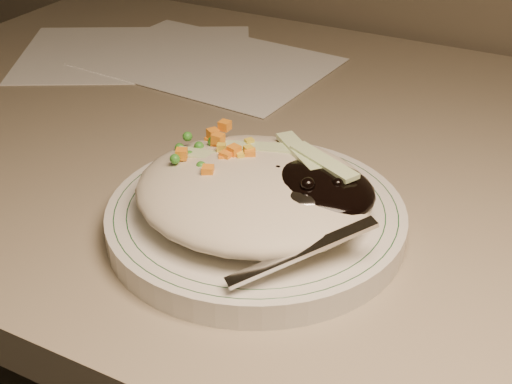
% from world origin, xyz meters
% --- Properties ---
extents(desk, '(1.40, 0.70, 0.74)m').
position_xyz_m(desk, '(0.00, 1.38, 0.54)').
color(desk, gray).
rests_on(desk, ground).
extents(plate, '(0.24, 0.24, 0.02)m').
position_xyz_m(plate, '(-0.11, 1.22, 0.75)').
color(plate, silver).
rests_on(plate, desk).
extents(plate_rim, '(0.23, 0.23, 0.00)m').
position_xyz_m(plate_rim, '(-0.11, 1.22, 0.76)').
color(plate_rim, '#144723').
rests_on(plate_rim, plate).
extents(meal, '(0.21, 0.19, 0.05)m').
position_xyz_m(meal, '(-0.11, 1.22, 0.78)').
color(meal, '#BEB39A').
rests_on(meal, plate).
extents(papers, '(0.44, 0.33, 0.00)m').
position_xyz_m(papers, '(-0.40, 1.52, 0.74)').
color(papers, white).
rests_on(papers, desk).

